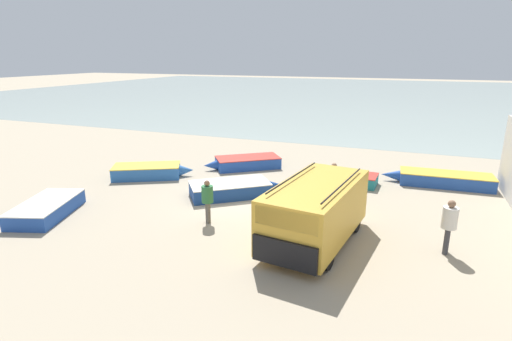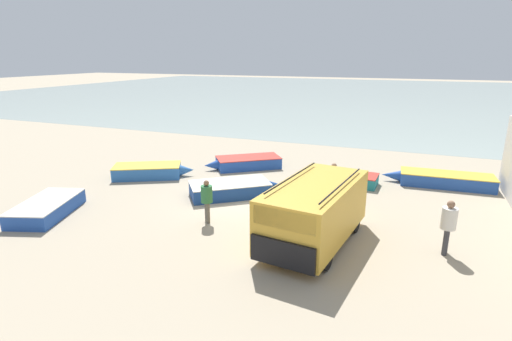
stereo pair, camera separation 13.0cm
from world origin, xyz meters
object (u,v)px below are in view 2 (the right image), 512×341
Objects in this scene: parked_van at (315,211)px; fishing_rowboat_1 at (246,162)px; fisherman_0 at (448,223)px; fishing_rowboat_4 at (442,179)px; fishing_rowboat_5 at (150,171)px; fishing_rowboat_2 at (48,207)px; fisherman_2 at (207,197)px; fisherman_1 at (333,179)px; fishing_rowboat_0 at (232,189)px; fishing_rowboat_3 at (342,178)px.

fishing_rowboat_1 is at bearing -135.66° from parked_van.
parked_van is at bearing 19.16° from fisherman_0.
fisherman_0 is at bearing 85.38° from fishing_rowboat_4.
fisherman_0 is at bearing -42.75° from fishing_rowboat_5.
fisherman_2 is (6.12, 1.60, 0.69)m from fishing_rowboat_2.
fishing_rowboat_1 is 5.12m from fishing_rowboat_5.
fisherman_2 is (1.60, -7.36, 0.67)m from fishing_rowboat_1.
fisherman_1 is (9.97, 5.50, 0.72)m from fishing_rowboat_2.
fishing_rowboat_0 is 5.15m from fishing_rowboat_5.
fishing_rowboat_1 reaches higher than fishing_rowboat_3.
fisherman_2 is at bearing 41.06° from fishing_rowboat_4.
fishing_rowboat_4 is 2.99× the size of fisherman_1.
fishing_rowboat_2 is 0.99× the size of fishing_rowboat_5.
fisherman_1 is at bearing -29.07° from fishing_rowboat_5.
parked_van is 1.27× the size of fishing_rowboat_5.
fisherman_1 is (-0.20, 4.08, -0.13)m from parked_van.
parked_van reaches higher than fisherman_0.
fishing_rowboat_0 reaches higher than fishing_rowboat_4.
fishing_rowboat_3 is (-0.28, 6.77, -0.87)m from parked_van.
fishing_rowboat_4 is at bearing -160.11° from fishing_rowboat_3.
parked_van is at bearing -100.90° from fishing_rowboat_2.
fisherman_1 is 5.48m from fisherman_2.
fishing_rowboat_2 is at bearing 42.49° from fishing_rowboat_3.
fishing_rowboat_1 is 11.81m from fisherman_0.
fishing_rowboat_5 is at bearing -106.15° from parked_van.
fisherman_1 is at bearing -169.75° from parked_van.
fishing_rowboat_0 is (-4.44, 3.19, -0.82)m from parked_van.
fishing_rowboat_1 is (-5.65, 7.54, -0.83)m from parked_van.
fisherman_1 is (5.45, -3.45, 0.70)m from fishing_rowboat_1.
parked_van reaches higher than fishing_rowboat_2.
parked_van reaches higher than fishing_rowboat_1.
parked_van is at bearing 59.78° from fishing_rowboat_4.
fishing_rowboat_2 is 14.34m from fisherman_0.
parked_van reaches higher than fishing_rowboat_0.
fisherman_2 reaches higher than fishing_rowboat_5.
fishing_rowboat_1 is 1.05× the size of fishing_rowboat_3.
parked_van is 4.06m from fisherman_0.
fishing_rowboat_5 is 6.78m from fisherman_2.
fishing_rowboat_5 reaches higher than fishing_rowboat_2.
parked_van is 10.40m from fishing_rowboat_5.
fishing_rowboat_1 is 10.03m from fishing_rowboat_2.
fishing_rowboat_5 reaches higher than fishing_rowboat_3.
fisherman_0 is at bearing 37.40° from fisherman_1.
parked_van is 1.28× the size of fishing_rowboat_1.
fishing_rowboat_3 is at bearing 135.08° from fishing_rowboat_1.
fishing_rowboat_0 is 2.41× the size of fisherman_2.
fishing_rowboat_4 reaches higher than fishing_rowboat_3.
fishing_rowboat_2 is at bearing 30.74° from fishing_rowboat_4.
fisherman_2 is at bearing -64.72° from fishing_rowboat_5.
parked_van is at bearing 90.06° from fishing_rowboat_1.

